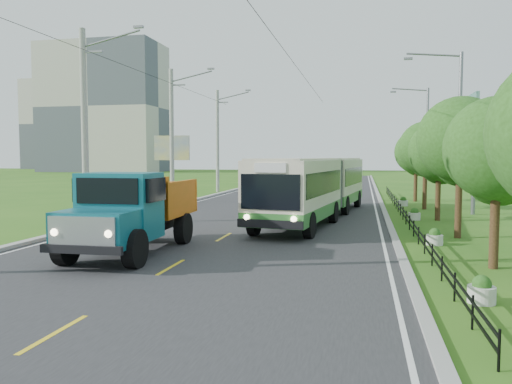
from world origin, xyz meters
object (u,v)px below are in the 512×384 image
(planter_mid, at_px, (414,215))
(planter_far, at_px, (403,202))
(tree_fifth, at_px, (426,151))
(bus, at_px, (317,183))
(tree_back, at_px, (417,154))
(planter_near, at_px, (435,238))
(planter_front, at_px, (482,291))
(pole_mid, at_px, (172,135))
(tree_third, at_px, (461,144))
(tree_fourth, at_px, (440,155))
(streetlight_far, at_px, (425,139))
(dump_truck, at_px, (132,207))
(pole_near, at_px, (85,125))
(tree_second, at_px, (498,155))
(billboard_right, at_px, (467,128))
(streetlight_mid, at_px, (456,130))
(billboard_left, at_px, (172,152))
(pole_far, at_px, (218,140))

(planter_mid, distance_m, planter_far, 8.00)
(tree_fifth, height_order, bus, tree_fifth)
(bus, bearing_deg, tree_back, 69.90)
(tree_back, relative_size, planter_near, 8.21)
(planter_front, relative_size, planter_far, 1.00)
(pole_mid, height_order, planter_mid, pole_mid)
(planter_far, bearing_deg, tree_third, -84.82)
(tree_fourth, relative_size, planter_far, 8.06)
(streetlight_far, distance_m, dump_truck, 29.18)
(pole_near, height_order, dump_truck, pole_near)
(tree_second, xyz_separation_m, planter_far, (-1.26, 19.86, -3.23))
(planter_far, xyz_separation_m, bus, (-5.31, -8.49, 1.70))
(billboard_right, xyz_separation_m, dump_truck, (-14.57, -17.96, -3.69))
(pole_mid, distance_m, tree_fifth, 18.18)
(tree_second, xyz_separation_m, streetlight_far, (0.79, 25.86, 1.38))
(streetlight_far, bearing_deg, planter_mid, -98.30)
(tree_third, relative_size, planter_mid, 8.96)
(streetlight_mid, xyz_separation_m, planter_mid, (-2.04, -0.00, -4.62))
(pole_mid, xyz_separation_m, planter_far, (16.86, 1.00, -4.81))
(tree_second, relative_size, planter_far, 7.91)
(tree_second, height_order, tree_fourth, tree_fourth)
(planter_near, bearing_deg, tree_third, 59.59)
(billboard_left, bearing_deg, tree_third, -39.33)
(pole_far, relative_size, tree_fifth, 1.72)
(pole_near, bearing_deg, tree_back, 43.41)
(planter_near, xyz_separation_m, billboard_right, (3.70, 14.00, 5.06))
(pole_far, xyz_separation_m, streetlight_mid, (18.90, -19.00, -0.19))
(dump_truck, bearing_deg, pole_far, 99.76)
(planter_near, bearing_deg, planter_front, -90.00)
(streetlight_mid, height_order, streetlight_far, same)
(streetlight_far, relative_size, dump_truck, 1.29)
(pole_near, xyz_separation_m, billboard_left, (-1.24, 15.00, -1.23))
(streetlight_far, bearing_deg, planter_far, -108.80)
(pole_far, bearing_deg, planter_mid, -48.41)
(tree_second, relative_size, streetlight_far, 0.58)
(pole_mid, bearing_deg, tree_back, 15.84)
(planter_front, bearing_deg, pole_far, 115.72)
(tree_third, height_order, streetlight_far, streetlight_far)
(tree_fifth, distance_m, streetlight_mid, 6.28)
(pole_far, height_order, tree_third, pole_far)
(pole_near, xyz_separation_m, planter_mid, (16.86, 5.00, -4.81))
(tree_back, bearing_deg, streetlight_far, 67.08)
(pole_mid, relative_size, tree_third, 1.67)
(tree_fourth, bearing_deg, planter_mid, -173.61)
(pole_far, relative_size, planter_near, 14.93)
(pole_near, distance_m, dump_truck, 9.81)
(pole_near, relative_size, planter_mid, 14.93)
(pole_far, height_order, billboard_right, pole_far)
(bus, bearing_deg, streetlight_far, 70.46)
(tree_third, relative_size, planter_near, 8.96)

